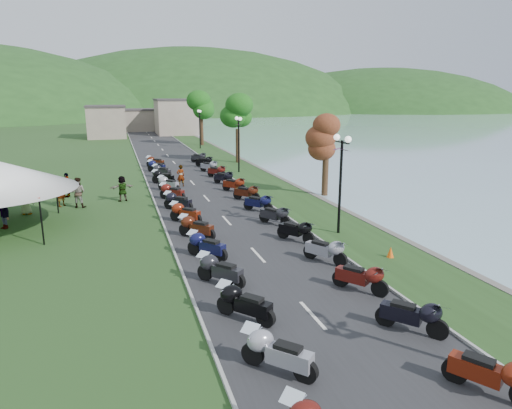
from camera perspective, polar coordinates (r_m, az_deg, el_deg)
road at (r=43.38m, az=-9.25°, el=4.12°), size 7.00×120.00×0.02m
hills_backdrop at (r=202.63m, az=-15.71°, el=11.10°), size 360.00×120.00×76.00m
far_building at (r=87.62m, az=-14.81°, el=10.19°), size 18.00×16.00×5.00m
moto_row_left at (r=24.28m, az=-8.10°, el=-1.97°), size 2.60×46.98×1.10m
moto_row_right at (r=29.35m, az=-0.50°, el=0.88°), size 2.60×42.25×1.10m
tree_lakeside at (r=32.46m, az=8.75°, el=6.63°), size 2.28×2.28×6.33m
pedestrian_a at (r=31.93m, az=-23.04°, el=-0.19°), size 0.86×0.89×1.96m
pedestrian_b at (r=31.19m, az=-21.22°, el=-0.33°), size 1.06×0.79×1.93m
pedestrian_c at (r=27.98m, az=-28.95°, el=-2.66°), size 1.15×1.23×1.85m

